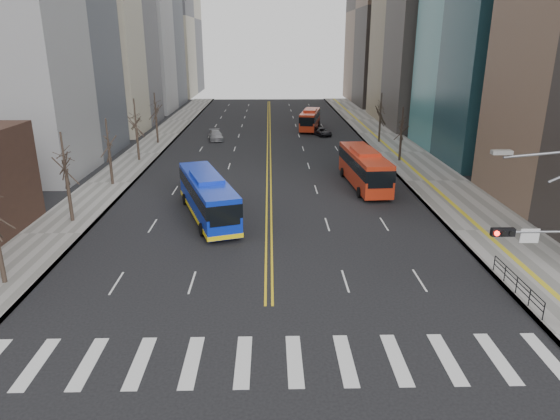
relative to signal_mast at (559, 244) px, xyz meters
name	(u,v)px	position (x,y,z in m)	size (l,w,h in m)	color
ground	(269,361)	(-13.77, -2.00, -4.86)	(220.00, 220.00, 0.00)	black
sidewalk_right	(401,152)	(3.73, 43.00, -4.78)	(7.00, 130.00, 0.15)	slate
sidewalk_left	(143,153)	(-30.27, 43.00, -4.78)	(5.00, 130.00, 0.15)	slate
crosswalk	(269,361)	(-13.77, -2.00, -4.85)	(26.70, 4.00, 0.01)	silver
centerline	(269,139)	(-13.77, 53.00, -4.85)	(0.55, 100.00, 0.01)	gold
signal_mast	(559,244)	(0.00, 0.00, 0.00)	(5.37, 0.37, 9.39)	slate
pedestrian_railing	(517,282)	(0.53, 4.00, -4.03)	(0.06, 6.06, 1.02)	black
street_trees	(202,130)	(-20.94, 32.55, 0.02)	(35.20, 47.20, 7.60)	black
blue_bus	(207,195)	(-18.83, 17.96, -2.94)	(6.45, 12.83, 3.66)	#0C29B9
red_bus_near	(364,166)	(-4.16, 27.14, -2.77)	(3.56, 12.04, 3.75)	red
red_bus_far	(310,118)	(-6.90, 61.80, -2.99)	(4.33, 10.79, 3.35)	red
car_white	(194,184)	(-21.13, 25.84, -4.14)	(1.51, 4.32, 1.42)	white
car_dark_mid	(362,162)	(-2.87, 35.04, -4.24)	(1.47, 3.65, 1.24)	black
car_silver	(216,135)	(-21.69, 52.60, -4.17)	(1.94, 4.76, 1.38)	gray
car_dark_far	(322,132)	(-5.49, 55.90, -4.27)	(1.95, 4.22, 1.17)	black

